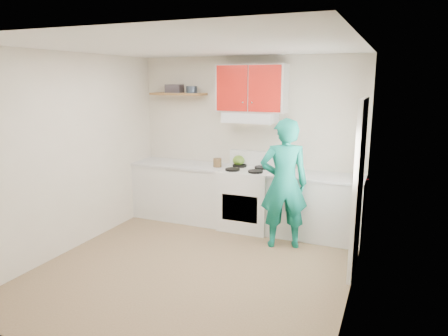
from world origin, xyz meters
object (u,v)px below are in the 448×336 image
at_px(person, 284,184).
at_px(kettle, 239,160).
at_px(stove, 247,199).
at_px(crock, 217,163).
at_px(tin, 192,90).

bearing_deg(person, kettle, -59.21).
bearing_deg(stove, kettle, 135.58).
relative_size(stove, kettle, 4.81).
distance_m(crock, person, 1.29).
bearing_deg(stove, tin, 170.63).
distance_m(tin, kettle, 1.34).
xyz_separation_m(stove, crock, (-0.49, -0.01, 0.52)).
bearing_deg(kettle, stove, -45.68).
relative_size(kettle, crock, 1.24).
xyz_separation_m(stove, person, (0.70, -0.49, 0.42)).
bearing_deg(person, crock, -43.77).
bearing_deg(tin, crock, -18.50).
distance_m(stove, tin, 1.92).
bearing_deg(tin, person, -21.07).
relative_size(crock, person, 0.09).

